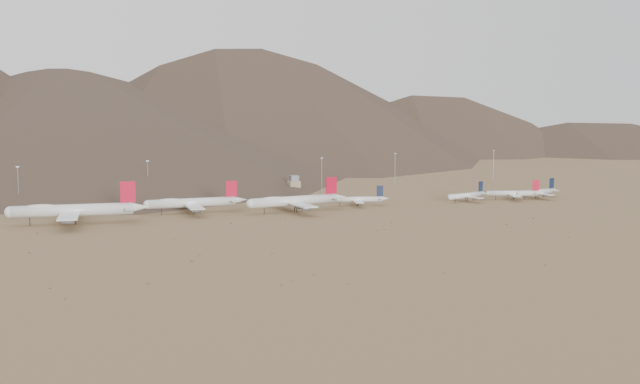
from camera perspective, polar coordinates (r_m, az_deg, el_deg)
name	(u,v)px	position (r m, az deg, el deg)	size (l,w,h in m)	color
ground	(314,216)	(474.25, -0.45, -1.74)	(3000.00, 3000.00, 0.00)	#9A784F
mountain_ridge	(115,46)	(1350.83, -14.39, 10.04)	(4400.00, 1000.00, 300.00)	#4C3A2E
widebody_west	(73,210)	(464.71, -17.13, -1.23)	(77.96, 60.56, 23.23)	silver
widebody_centre	(193,202)	(492.28, -9.05, -0.74)	(63.81, 48.94, 18.94)	silver
widebody_east	(294,201)	(491.62, -1.84, -0.62)	(68.00, 52.67, 20.23)	silver
narrowbody_a	(359,199)	(519.21, 2.76, -0.53)	(38.64, 28.43, 12.96)	silver
narrowbody_b	(467,195)	(549.36, 10.43, -0.23)	(37.21, 27.66, 12.69)	silver
narrowbody_c	(514,193)	(565.36, 13.66, -0.09)	(38.95, 29.12, 13.44)	silver
narrowbody_d	(537,192)	(576.55, 15.20, -0.01)	(39.92, 29.28, 13.34)	silver
control_tower	(294,184)	(595.52, -1.87, 0.54)	(8.00, 8.00, 12.00)	gray
mast_far_west	(18,184)	(554.12, -20.67, 0.55)	(2.00, 0.60, 25.70)	gray
mast_west	(148,177)	(578.01, -12.14, 1.08)	(2.00, 0.60, 25.70)	gray
mast_centre	(322,173)	(590.13, 0.13, 1.35)	(2.00, 0.60, 25.70)	gray
mast_east	(395,167)	(639.86, 5.36, 1.76)	(2.00, 0.60, 25.70)	gray
mast_far_east	(493,164)	(687.74, 12.23, 1.99)	(2.00, 0.60, 25.70)	gray
desert_scrub	(312,244)	(385.11, -0.60, -3.72)	(439.48, 175.84, 0.77)	brown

